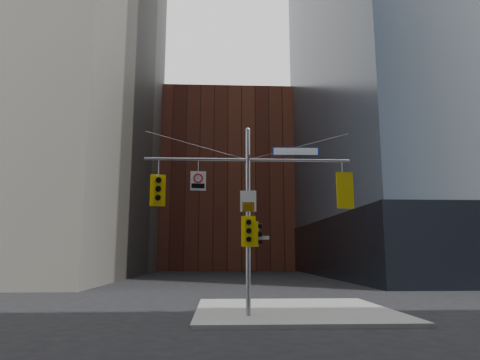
{
  "coord_description": "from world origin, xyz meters",
  "views": [
    {
      "loc": [
        -1.06,
        -14.22,
        2.38
      ],
      "look_at": [
        -0.31,
        2.0,
        5.2
      ],
      "focal_mm": 32.0,
      "sensor_mm": 36.0,
      "label": 1
    }
  ],
  "objects": [
    {
      "name": "sidewalk_corner",
      "position": [
        2.0,
        4.0,
        0.07
      ],
      "size": [
        8.0,
        8.0,
        0.15
      ],
      "primitive_type": "cube",
      "color": "gray",
      "rests_on": "ground"
    },
    {
      "name": "brick_midrise",
      "position": [
        0.0,
        58.0,
        14.0
      ],
      "size": [
        26.0,
        20.0,
        28.0
      ],
      "primitive_type": "cube",
      "color": "brown",
      "rests_on": "ground"
    },
    {
      "name": "traffic_light_east_arm",
      "position": [
        3.71,
        1.99,
        4.8
      ],
      "size": [
        0.67,
        0.56,
        1.41
      ],
      "rotation": [
        0.0,
        0.0,
        3.24
      ],
      "color": "yellow",
      "rests_on": "ground"
    },
    {
      "name": "traffic_light_west_arm",
      "position": [
        -3.44,
        2.01,
        4.8
      ],
      "size": [
        0.59,
        0.52,
        1.24
      ],
      "rotation": [
        0.0,
        0.0,
        0.19
      ],
      "color": "yellow",
      "rests_on": "ground"
    },
    {
      "name": "signal_assembly",
      "position": [
        0.0,
        1.99,
        4.42
      ],
      "size": [
        8.0,
        0.8,
        7.3
      ],
      "color": "gray",
      "rests_on": "ground"
    },
    {
      "name": "street_blade_ew",
      "position": [
        0.45,
        2.0,
        2.99
      ],
      "size": [
        0.7,
        0.09,
        0.14
      ],
      "rotation": [
        0.0,
        0.0,
        -0.09
      ],
      "color": "silver",
      "rests_on": "ground"
    },
    {
      "name": "street_sign_blade",
      "position": [
        1.88,
        2.0,
        6.35
      ],
      "size": [
        1.85,
        0.08,
        0.36
      ],
      "rotation": [
        0.0,
        0.0,
        -0.02
      ],
      "color": "navy",
      "rests_on": "ground"
    },
    {
      "name": "ground",
      "position": [
        0.0,
        0.0,
        0.0
      ],
      "size": [
        160.0,
        160.0,
        0.0
      ],
      "primitive_type": "plane",
      "color": "black",
      "rests_on": "ground"
    },
    {
      "name": "traffic_light_pole_front",
      "position": [
        0.0,
        1.73,
        3.22
      ],
      "size": [
        0.55,
        0.43,
        1.14
      ],
      "rotation": [
        0.0,
        0.0,
        -0.03
      ],
      "color": "yellow",
      "rests_on": "ground"
    },
    {
      "name": "regulatory_sign_pole",
      "position": [
        0.0,
        1.88,
        4.35
      ],
      "size": [
        0.61,
        0.11,
        0.8
      ],
      "rotation": [
        0.0,
        0.0,
        -0.13
      ],
      "color": "silver",
      "rests_on": "ground"
    },
    {
      "name": "street_blade_ns",
      "position": [
        0.0,
        2.45,
        2.87
      ],
      "size": [
        0.13,
        0.83,
        0.17
      ],
      "rotation": [
        0.0,
        0.0,
        -0.12
      ],
      "color": "#145926",
      "rests_on": "ground"
    },
    {
      "name": "traffic_light_pole_side",
      "position": [
        0.32,
        1.99,
        3.13
      ],
      "size": [
        0.39,
        0.34,
        0.94
      ],
      "rotation": [
        0.0,
        0.0,
        1.41
      ],
      "color": "yellow",
      "rests_on": "ground"
    },
    {
      "name": "regulatory_sign_arm",
      "position": [
        -1.92,
        1.97,
        5.17
      ],
      "size": [
        0.6,
        0.11,
        0.75
      ],
      "rotation": [
        0.0,
        0.0,
        0.11
      ],
      "color": "silver",
      "rests_on": "ground"
    }
  ]
}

